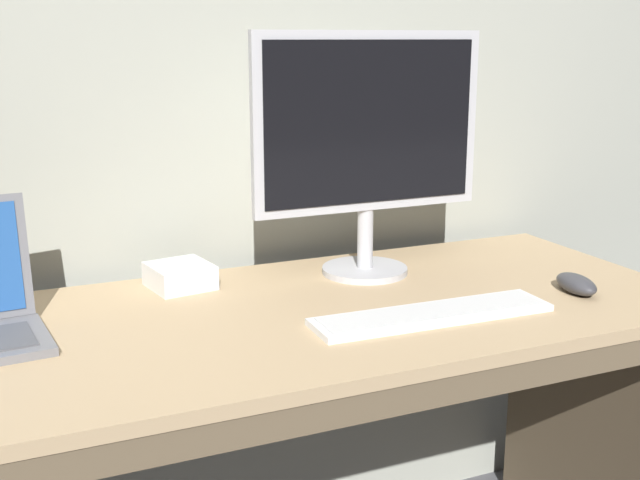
{
  "coord_description": "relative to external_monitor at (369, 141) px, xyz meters",
  "views": [
    {
      "loc": [
        -0.49,
        -1.41,
        1.29
      ],
      "look_at": [
        0.13,
        0.0,
        0.9
      ],
      "focal_mm": 45.32,
      "sensor_mm": 36.0,
      "label": 1
    }
  ],
  "objects": [
    {
      "name": "desk",
      "position": [
        -0.32,
        -0.18,
        -0.53
      ],
      "size": [
        1.82,
        0.7,
        0.76
      ],
      "color": "tan",
      "rests_on": "ground"
    },
    {
      "name": "external_monitor",
      "position": [
        0.0,
        0.0,
        0.0
      ],
      "size": [
        0.54,
        0.2,
        0.54
      ],
      "color": "#B7B7BC",
      "rests_on": "desk"
    },
    {
      "name": "wired_keyboard",
      "position": [
        -0.02,
        -0.32,
        -0.3
      ],
      "size": [
        0.49,
        0.13,
        0.02
      ],
      "color": "white",
      "rests_on": "desk"
    },
    {
      "name": "computer_mouse",
      "position": [
        0.34,
        -0.3,
        -0.29
      ],
      "size": [
        0.08,
        0.13,
        0.04
      ],
      "primitive_type": "ellipsoid",
      "rotation": [
        0.0,
        0.0,
        -0.15
      ],
      "color": "#38383D",
      "rests_on": "desk"
    },
    {
      "name": "external_drive_box",
      "position": [
        -0.42,
        0.08,
        -0.28
      ],
      "size": [
        0.14,
        0.15,
        0.05
      ],
      "primitive_type": "cube",
      "rotation": [
        0.0,
        0.0,
        0.16
      ],
      "color": "silver",
      "rests_on": "desk"
    }
  ]
}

